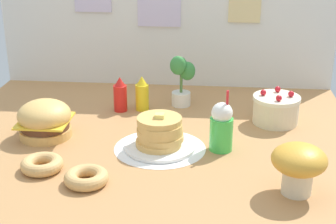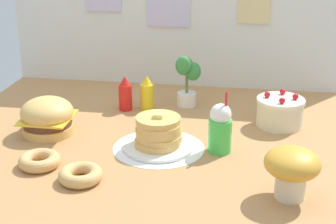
# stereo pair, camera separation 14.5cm
# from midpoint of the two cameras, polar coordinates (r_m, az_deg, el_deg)

# --- Properties ---
(ground_plane) EXTENTS (2.03, 1.88, 0.02)m
(ground_plane) POSITION_cam_midpoint_polar(r_m,az_deg,el_deg) (2.37, -4.17, -4.12)
(ground_plane) COLOR #B27F4C
(back_wall) EXTENTS (2.03, 0.04, 0.86)m
(back_wall) POSITION_cam_midpoint_polar(r_m,az_deg,el_deg) (3.12, -1.62, 10.68)
(back_wall) COLOR silver
(back_wall) RESTS_ON ground_plane
(doily_mat) EXTENTS (0.42, 0.42, 0.00)m
(doily_mat) POSITION_cam_midpoint_polar(r_m,az_deg,el_deg) (2.35, -2.69, -4.09)
(doily_mat) COLOR white
(doily_mat) RESTS_ON ground_plane
(burger) EXTENTS (0.26, 0.26, 0.18)m
(burger) POSITION_cam_midpoint_polar(r_m,az_deg,el_deg) (2.52, -15.26, -0.85)
(burger) COLOR #DBA859
(burger) RESTS_ON ground_plane
(pancake_stack) EXTENTS (0.33, 0.33, 0.17)m
(pancake_stack) POSITION_cam_midpoint_polar(r_m,az_deg,el_deg) (2.32, -2.72, -2.57)
(pancake_stack) COLOR white
(pancake_stack) RESTS_ON doily_mat
(layer_cake) EXTENTS (0.24, 0.24, 0.18)m
(layer_cake) POSITION_cam_midpoint_polar(r_m,az_deg,el_deg) (2.65, 10.47, 0.29)
(layer_cake) COLOR beige
(layer_cake) RESTS_ON ground_plane
(ketchup_bottle) EXTENTS (0.07, 0.07, 0.19)m
(ketchup_bottle) POSITION_cam_midpoint_polar(r_m,az_deg,el_deg) (2.78, -6.86, 1.86)
(ketchup_bottle) COLOR red
(ketchup_bottle) RESTS_ON ground_plane
(mustard_bottle) EXTENTS (0.07, 0.07, 0.19)m
(mustard_bottle) POSITION_cam_midpoint_polar(r_m,az_deg,el_deg) (2.78, -4.41, 1.97)
(mustard_bottle) COLOR yellow
(mustard_bottle) RESTS_ON ground_plane
(cream_soda_cup) EXTENTS (0.11, 0.11, 0.29)m
(cream_soda_cup) POSITION_cam_midpoint_polar(r_m,az_deg,el_deg) (2.29, 4.21, -1.70)
(cream_soda_cup) COLOR green
(cream_soda_cup) RESTS_ON ground_plane
(donut_pink_glaze) EXTENTS (0.18, 0.18, 0.05)m
(donut_pink_glaze) POSITION_cam_midpoint_polar(r_m,az_deg,el_deg) (2.23, -15.78, -5.66)
(donut_pink_glaze) COLOR tan
(donut_pink_glaze) RESTS_ON ground_plane
(donut_chocolate) EXTENTS (0.18, 0.18, 0.05)m
(donut_chocolate) POSITION_cam_midpoint_polar(r_m,az_deg,el_deg) (2.08, -11.13, -7.22)
(donut_chocolate) COLOR tan
(donut_chocolate) RESTS_ON ground_plane
(potted_plant) EXTENTS (0.14, 0.12, 0.29)m
(potted_plant) POSITION_cam_midpoint_polar(r_m,az_deg,el_deg) (2.82, 0.04, 3.75)
(potted_plant) COLOR white
(potted_plant) RESTS_ON ground_plane
(mushroom_stool) EXTENTS (0.21, 0.21, 0.20)m
(mushroom_stool) POSITION_cam_midpoint_polar(r_m,az_deg,el_deg) (1.98, 12.41, -5.74)
(mushroom_stool) COLOR beige
(mushroom_stool) RESTS_ON ground_plane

